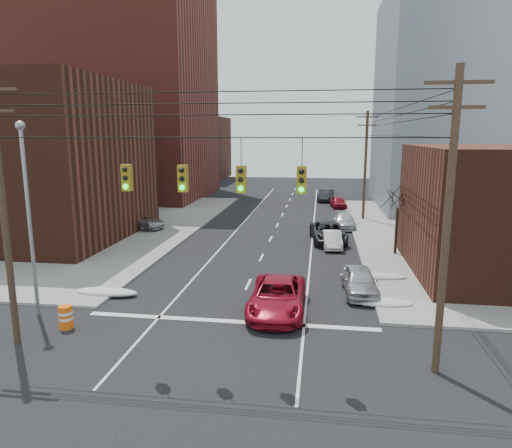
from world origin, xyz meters
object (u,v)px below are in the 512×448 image
(parked_car_b, at_px, (332,240))
(parked_car_f, at_px, (326,195))
(lot_car_d, at_px, (94,219))
(parked_car_c, at_px, (328,233))
(lot_car_b, at_px, (140,222))
(lot_car_a, at_px, (94,228))
(lot_car_c, at_px, (85,220))
(parked_car_e, at_px, (338,202))
(parked_car_d, at_px, (345,221))
(construction_barrel, at_px, (66,317))
(parked_car_a, at_px, (360,281))
(red_pickup, at_px, (277,297))

(parked_car_b, distance_m, parked_car_f, 25.48)
(parked_car_f, bearing_deg, lot_car_d, -127.23)
(parked_car_c, height_order, lot_car_b, parked_car_c)
(lot_car_d, bearing_deg, lot_car_a, -176.50)
(parked_car_b, relative_size, lot_car_c, 0.87)
(parked_car_c, relative_size, lot_car_c, 1.27)
(parked_car_f, bearing_deg, parked_car_e, -67.48)
(parked_car_c, bearing_deg, parked_car_b, -88.02)
(lot_car_a, distance_m, lot_car_c, 4.63)
(parked_car_b, relative_size, parked_car_c, 0.68)
(parked_car_d, relative_size, lot_car_b, 1.00)
(parked_car_c, bearing_deg, construction_barrel, -129.13)
(lot_car_c, distance_m, lot_car_d, 0.94)
(lot_car_b, xyz_separation_m, lot_car_d, (-4.55, -0.07, 0.13))
(parked_car_e, distance_m, parked_car_f, 5.76)
(lot_car_a, bearing_deg, parked_car_d, -70.03)
(parked_car_f, bearing_deg, construction_barrel, -97.92)
(parked_car_b, height_order, lot_car_a, lot_car_a)
(parked_car_a, xyz_separation_m, lot_car_d, (-23.15, 14.47, 0.18))
(lot_car_c, bearing_deg, construction_barrel, -162.44)
(red_pickup, relative_size, lot_car_b, 1.24)
(parked_car_a, bearing_deg, lot_car_c, 146.23)
(lot_car_b, xyz_separation_m, construction_barrel, (4.98, -21.09, -0.25))
(parked_car_b, distance_m, parked_car_c, 1.90)
(parked_car_a, distance_m, parked_car_b, 10.55)
(parked_car_c, distance_m, parked_car_e, 18.08)
(parked_car_b, relative_size, lot_car_b, 0.83)
(red_pickup, height_order, parked_car_f, red_pickup)
(parked_car_a, bearing_deg, construction_barrel, -156.95)
(parked_car_a, xyz_separation_m, construction_barrel, (-13.62, -6.55, -0.19))
(parked_car_a, bearing_deg, parked_car_c, 94.65)
(lot_car_b, bearing_deg, lot_car_c, 101.58)
(red_pickup, distance_m, parked_car_a, 5.36)
(lot_car_d, bearing_deg, parked_car_a, -146.02)
(parked_car_d, relative_size, lot_car_d, 1.02)
(parked_car_e, relative_size, construction_barrel, 3.75)
(parked_car_d, distance_m, parked_car_e, 12.06)
(lot_car_a, xyz_separation_m, construction_barrel, (7.65, -17.41, -0.34))
(parked_car_a, xyz_separation_m, lot_car_a, (-21.27, 10.86, 0.15))
(lot_car_a, bearing_deg, construction_barrel, -155.58)
(parked_car_c, bearing_deg, lot_car_c, 167.80)
(red_pickup, xyz_separation_m, lot_car_d, (-18.88, 17.70, 0.12))
(parked_car_f, bearing_deg, lot_car_c, -128.54)
(lot_car_b, relative_size, construction_barrel, 4.34)
(parked_car_a, xyz_separation_m, parked_car_d, (0.03, 18.31, -0.07))
(parked_car_c, bearing_deg, lot_car_a, 177.70)
(red_pickup, xyz_separation_m, construction_barrel, (-9.35, -3.31, -0.25))
(parked_car_e, distance_m, lot_car_c, 28.71)
(parked_car_b, bearing_deg, parked_car_d, 77.16)
(red_pickup, relative_size, parked_car_b, 1.49)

